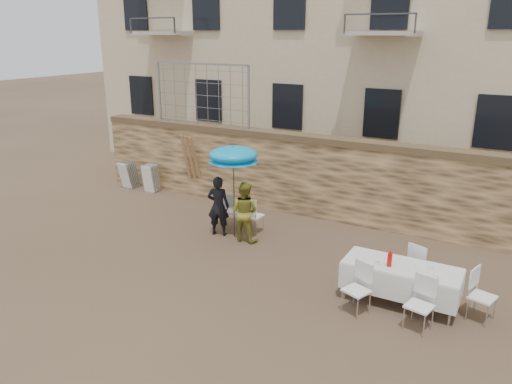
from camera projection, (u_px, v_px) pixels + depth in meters
The scene contains 17 objects.
ground at pixel (186, 283), 10.13m from camera, with size 80.00×80.00×0.00m, color brown.
stone_wall at pixel (292, 174), 13.96m from camera, with size 13.00×0.50×2.20m, color olive.
chain_link_fence at pixel (202, 95), 14.74m from camera, with size 3.20×0.06×1.80m, color gray, non-canonical shape.
man_suit at pixel (218, 206), 12.37m from camera, with size 0.55×0.36×1.52m, color black.
woman_dress at pixel (244, 212), 12.03m from camera, with size 0.72×0.56×1.48m, color gold.
umbrella at pixel (233, 157), 11.88m from camera, with size 1.23×1.23×2.15m.
couple_chair_left at pixel (230, 210), 12.91m from camera, with size 0.48×0.48×0.96m, color white, non-canonical shape.
couple_chair_right at pixel (254, 215), 12.59m from camera, with size 0.48×0.48×0.96m, color white, non-canonical shape.
banquet_table at pixel (402, 267), 9.19m from camera, with size 2.10×0.85×0.78m.
soda_bottle at pixel (390, 260), 9.10m from camera, with size 0.09×0.09×0.26m, color red.
table_chair_front_left at pixel (357, 289), 8.92m from camera, with size 0.48×0.48×0.96m, color white, non-canonical shape.
table_chair_front_right at pixel (420, 305), 8.41m from camera, with size 0.48×0.48×0.96m, color white, non-canonical shape.
table_chair_back at pixel (421, 265), 9.84m from camera, with size 0.48×0.48×0.96m, color white, non-canonical shape.
table_chair_side at pixel (483, 296), 8.70m from camera, with size 0.48×0.48×0.96m, color white, non-canonical shape.
chair_stack_left at pixel (133, 173), 16.38m from camera, with size 0.46×0.55×0.92m, color white, non-canonical shape.
chair_stack_right at pixel (154, 177), 15.96m from camera, with size 0.46×0.47×0.92m, color white, non-canonical shape.
wood_planks at pixel (196, 166), 15.11m from camera, with size 0.70×0.20×2.00m, color #A37749, non-canonical shape.
Camera 1 is at (5.67, -7.24, 4.85)m, focal length 35.00 mm.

